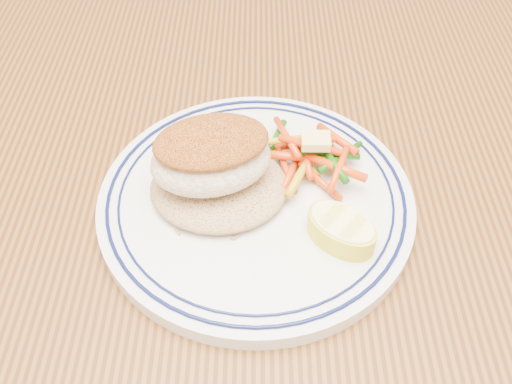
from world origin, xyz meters
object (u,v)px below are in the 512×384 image
at_px(vegetable_pile, 310,156).
at_px(lemon_wedge, 341,229).
at_px(fish_fillet, 211,155).
at_px(plate, 256,200).
at_px(rice_pilaf, 219,184).
at_px(dining_table, 288,287).

distance_m(vegetable_pile, lemon_wedge, 0.08).
height_order(vegetable_pile, lemon_wedge, vegetable_pile).
relative_size(fish_fillet, lemon_wedge, 1.49).
distance_m(plate, lemon_wedge, 0.08).
height_order(rice_pilaf, fish_fillet, fish_fillet).
relative_size(dining_table, vegetable_pile, 13.88).
xyz_separation_m(dining_table, rice_pilaf, (-0.06, 0.02, 0.12)).
bearing_deg(lemon_wedge, plate, 145.64).
relative_size(plate, rice_pilaf, 2.30).
distance_m(dining_table, plate, 0.11).
bearing_deg(vegetable_pile, dining_table, -105.83).
xyz_separation_m(plate, rice_pilaf, (-0.03, 0.00, 0.02)).
relative_size(rice_pilaf, vegetable_pile, 1.08).
relative_size(plate, vegetable_pile, 2.49).
xyz_separation_m(dining_table, vegetable_pile, (0.02, 0.05, 0.13)).
distance_m(dining_table, lemon_wedge, 0.13).
relative_size(plate, lemon_wedge, 3.53).
bearing_deg(rice_pilaf, plate, -6.31).
bearing_deg(vegetable_pile, plate, -142.79).
bearing_deg(lemon_wedge, dining_table, 142.90).
bearing_deg(fish_fillet, rice_pilaf, -33.30).
distance_m(dining_table, fish_fillet, 0.17).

